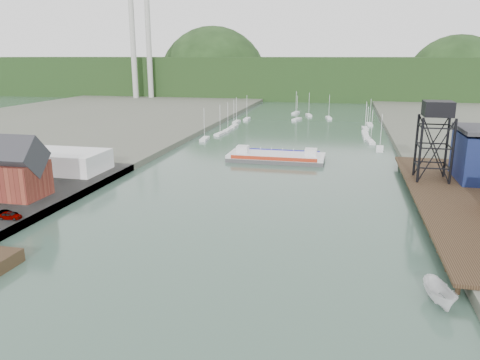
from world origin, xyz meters
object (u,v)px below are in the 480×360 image
at_px(car_west_a, 10,215).
at_px(lift_tower, 437,114).
at_px(chain_ferry, 276,157).
at_px(motorboat, 440,294).
at_px(harbor_building, 10,173).

bearing_deg(car_west_a, lift_tower, -65.23).
relative_size(chain_ferry, motorboat, 3.89).
bearing_deg(car_west_a, motorboat, -103.86).
height_order(harbor_building, chain_ferry, harbor_building).
height_order(lift_tower, chain_ferry, lift_tower).
bearing_deg(motorboat, lift_tower, 69.73).
xyz_separation_m(harbor_building, chain_ferry, (41.94, 48.25, -5.05)).
relative_size(harbor_building, lift_tower, 0.76).
xyz_separation_m(chain_ferry, car_west_a, (-34.06, -59.14, 1.19)).
xyz_separation_m(lift_tower, car_west_a, (-69.12, -38.89, -13.41)).
bearing_deg(motorboat, harbor_building, 150.69).
bearing_deg(lift_tower, harbor_building, -160.02).
height_order(chain_ferry, motorboat, chain_ferry).
relative_size(harbor_building, motorboat, 1.89).
height_order(chain_ferry, car_west_a, chain_ferry).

